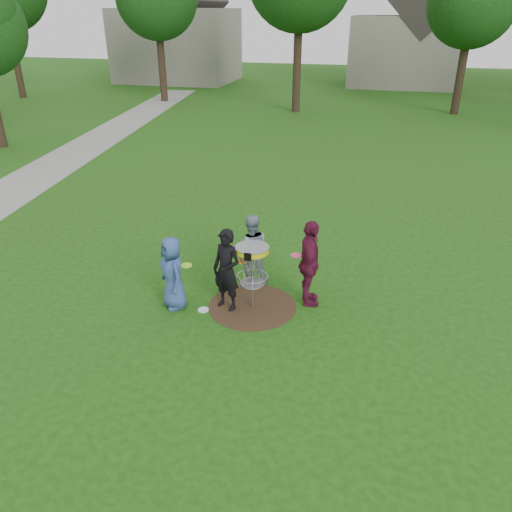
% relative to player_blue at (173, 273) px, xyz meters
% --- Properties ---
extents(ground, '(100.00, 100.00, 0.00)m').
position_rel_player_blue_xyz_m(ground, '(1.53, 0.36, -0.76)').
color(ground, '#19470F').
rests_on(ground, ground).
extents(dirt_patch, '(1.80, 1.80, 0.01)m').
position_rel_player_blue_xyz_m(dirt_patch, '(1.53, 0.36, -0.75)').
color(dirt_patch, '#47331E').
rests_on(dirt_patch, ground).
extents(concrete_path, '(7.75, 39.92, 0.02)m').
position_rel_player_blue_xyz_m(concrete_path, '(-8.47, 8.36, -0.75)').
color(concrete_path, '#9E9E99').
rests_on(concrete_path, ground).
extents(player_blue, '(0.86, 0.87, 1.51)m').
position_rel_player_blue_xyz_m(player_blue, '(0.00, 0.00, 0.00)').
color(player_blue, '#334D8C').
rests_on(player_blue, ground).
extents(player_black, '(0.72, 0.60, 1.69)m').
position_rel_player_blue_xyz_m(player_black, '(1.05, 0.21, 0.09)').
color(player_black, black).
rests_on(player_black, ground).
extents(player_grey, '(0.94, 0.84, 1.60)m').
position_rel_player_blue_xyz_m(player_grey, '(1.25, 1.32, 0.04)').
color(player_grey, gray).
rests_on(player_grey, ground).
extents(player_maroon, '(0.66, 1.13, 1.81)m').
position_rel_player_blue_xyz_m(player_maroon, '(2.59, 0.78, 0.15)').
color(player_maroon, '#5C1530').
rests_on(player_maroon, ground).
extents(disc_on_grass, '(0.22, 0.22, 0.02)m').
position_rel_player_blue_xyz_m(disc_on_grass, '(0.61, -0.02, -0.75)').
color(disc_on_grass, white).
rests_on(disc_on_grass, ground).
extents(disc_golf_basket, '(0.66, 0.67, 1.38)m').
position_rel_player_blue_xyz_m(disc_golf_basket, '(1.53, 0.36, 0.26)').
color(disc_golf_basket, '#9EA0A5').
rests_on(disc_golf_basket, ground).
extents(held_discs, '(2.28, 1.21, 0.20)m').
position_rel_player_blue_xyz_m(held_discs, '(1.31, 0.52, 0.26)').
color(held_discs, '#A8FD1C').
rests_on(held_discs, ground).
extents(house_row, '(44.50, 10.65, 11.62)m').
position_rel_player_blue_xyz_m(house_row, '(6.31, 33.43, 3.39)').
color(house_row, gray).
rests_on(house_row, ground).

